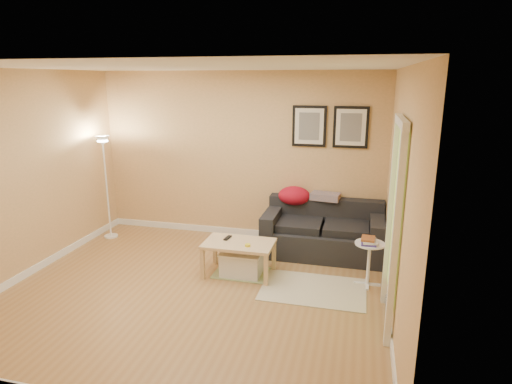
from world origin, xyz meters
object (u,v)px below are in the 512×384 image
sofa (323,229)px  side_table (368,264)px  coffee_table (239,258)px  storage_bin (242,263)px  floor_lamp (107,190)px  book_stack (369,241)px

sofa → side_table: (0.64, -0.87, -0.10)m
sofa → side_table: sofa is taller
coffee_table → storage_bin: bearing=19.4°
coffee_table → floor_lamp: (-2.39, 0.82, 0.55)m
coffee_table → book_stack: book_stack is taller
coffee_table → side_table: (1.63, 0.10, 0.05)m
coffee_table → floor_lamp: size_ratio=0.54×
sofa → coffee_table: sofa is taller
side_table → book_stack: 0.32m
storage_bin → book_stack: book_stack is taller
floor_lamp → coffee_table: bearing=-19.0°
sofa → storage_bin: size_ratio=3.22×
side_table → floor_lamp: size_ratio=0.34×
coffee_table → book_stack: size_ratio=3.82×
storage_bin → coffee_table: bearing=177.8°
storage_bin → book_stack: size_ratio=2.25×
floor_lamp → storage_bin: bearing=-18.8°
storage_bin → floor_lamp: floor_lamp is taller
coffee_table → sofa: bearing=66.2°
storage_bin → book_stack: (1.57, 0.08, 0.43)m
book_stack → sofa: bearing=144.0°
sofa → storage_bin: sofa is taller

